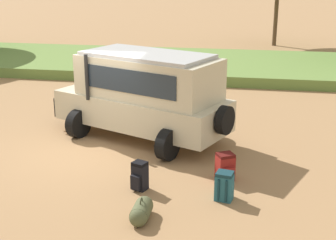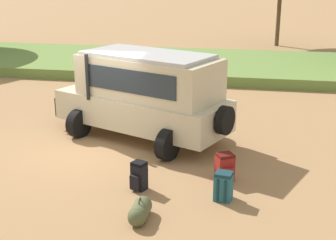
# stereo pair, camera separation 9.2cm
# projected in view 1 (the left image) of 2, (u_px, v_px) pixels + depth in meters

# --- Properties ---
(ground_plane) EXTENTS (320.00, 320.00, 0.00)m
(ground_plane) POSITION_uv_depth(u_px,v_px,m) (91.00, 150.00, 12.39)
(ground_plane) COLOR #9E754C
(grass_bank) EXTENTS (120.00, 7.00, 0.44)m
(grass_bank) POSITION_uv_depth(u_px,v_px,m) (167.00, 63.00, 22.71)
(grass_bank) COLOR olive
(grass_bank) RESTS_ON ground_plane
(safari_vehicle) EXTENTS (5.38, 3.82, 2.44)m
(safari_vehicle) POSITION_uv_depth(u_px,v_px,m) (144.00, 94.00, 12.89)
(safari_vehicle) COLOR beige
(safari_vehicle) RESTS_ON ground_plane
(backpack_beside_front_wheel) EXTENTS (0.37, 0.41, 0.64)m
(backpack_beside_front_wheel) POSITION_uv_depth(u_px,v_px,m) (140.00, 176.00, 10.08)
(backpack_beside_front_wheel) COLOR black
(backpack_beside_front_wheel) RESTS_ON ground_plane
(backpack_cluster_center) EXTENTS (0.40, 0.44, 0.62)m
(backpack_cluster_center) POSITION_uv_depth(u_px,v_px,m) (224.00, 186.00, 9.64)
(backpack_cluster_center) COLOR #235B6B
(backpack_cluster_center) RESTS_ON ground_plane
(backpack_near_rear_wheel) EXTENTS (0.48, 0.49, 0.64)m
(backpack_near_rear_wheel) POSITION_uv_depth(u_px,v_px,m) (225.00, 167.00, 10.53)
(backpack_near_rear_wheel) COLOR maroon
(backpack_near_rear_wheel) RESTS_ON ground_plane
(duffel_bag_low_black_case) EXTENTS (0.36, 0.85, 0.46)m
(duffel_bag_low_black_case) POSITION_uv_depth(u_px,v_px,m) (141.00, 211.00, 8.89)
(duffel_bag_low_black_case) COLOR #4C5133
(duffel_bag_low_black_case) RESTS_ON ground_plane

